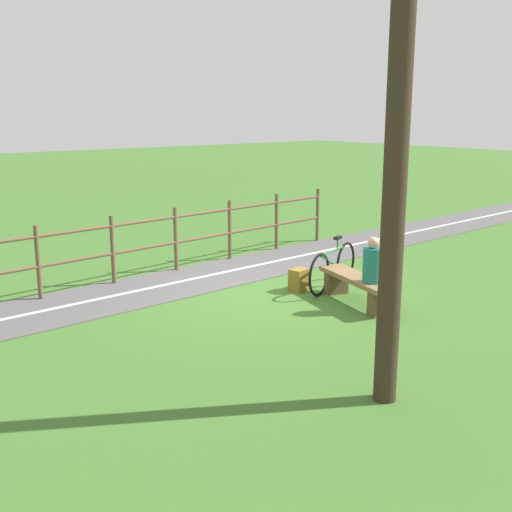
% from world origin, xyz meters
% --- Properties ---
extents(ground_plane, '(80.00, 80.00, 0.00)m').
position_xyz_m(ground_plane, '(0.00, 0.00, 0.00)').
color(ground_plane, '#3D6B28').
extents(paved_path, '(3.84, 36.05, 0.02)m').
position_xyz_m(paved_path, '(1.34, 4.00, 0.01)').
color(paved_path, '#565454').
rests_on(paved_path, ground_plane).
extents(path_centre_line, '(1.90, 31.95, 0.00)m').
position_xyz_m(path_centre_line, '(1.34, 4.00, 0.02)').
color(path_centre_line, silver).
rests_on(path_centre_line, paved_path).
extents(bench, '(1.82, 0.86, 0.47)m').
position_xyz_m(bench, '(-1.44, -0.75, 0.33)').
color(bench, brown).
rests_on(bench, ground_plane).
extents(person_seated, '(0.38, 0.38, 0.73)m').
position_xyz_m(person_seated, '(-1.83, -0.65, 0.79)').
color(person_seated, '#1E6B66').
rests_on(person_seated, bench).
extents(bicycle, '(0.65, 1.75, 0.93)m').
position_xyz_m(bicycle, '(-0.52, -1.10, 0.39)').
color(bicycle, black).
rests_on(bicycle, ground_plane).
extents(backpack, '(0.33, 0.35, 0.40)m').
position_xyz_m(backpack, '(-0.25, -0.52, 0.20)').
color(backpack, olive).
rests_on(backpack, ground_plane).
extents(fence_roadside, '(1.05, 10.03, 1.27)m').
position_xyz_m(fence_roadside, '(2.27, 1.13, 0.74)').
color(fence_roadside, brown).
rests_on(fence_roadside, ground_plane).
extents(tree_mid_field, '(1.04, 1.04, 5.30)m').
position_xyz_m(tree_mid_field, '(-4.07, 1.64, 2.43)').
color(tree_mid_field, '#38281E').
rests_on(tree_mid_field, ground_plane).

